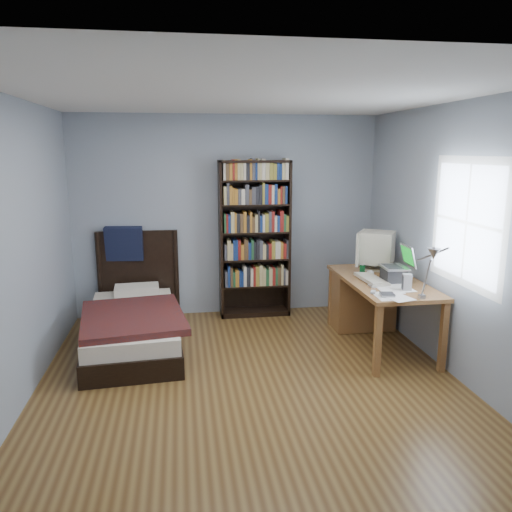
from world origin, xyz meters
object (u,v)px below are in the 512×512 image
laptop (395,271)px  bookshelf (255,239)px  bed (133,321)px  desk_lamp (432,259)px  desk (366,297)px  keyboard (372,279)px  crt_monitor (375,248)px  speaker (407,282)px  soda_can (362,269)px

laptop → bookshelf: bearing=134.1°
bed → bookshelf: bearing=28.8°
laptop → desk_lamp: size_ratio=0.68×
desk → keyboard: 0.57m
crt_monitor → bed: size_ratio=0.27×
crt_monitor → speaker: size_ratio=3.32×
desk_lamp → keyboard: 1.11m
bed → keyboard: bearing=-10.6°
crt_monitor → laptop: bearing=-88.0°
desk → keyboard: size_ratio=3.08×
crt_monitor → soda_can: bearing=-138.7°
laptop → bed: 2.84m
crt_monitor → laptop: size_ratio=1.43×
soda_can → bookshelf: 1.45m
crt_monitor → keyboard: crt_monitor is taller
crt_monitor → laptop: 0.55m
crt_monitor → desk_lamp: desk_lamp is taller
bed → crt_monitor: bearing=0.0°
desk → laptop: bearing=-78.7°
keyboard → bed: 2.59m
laptop → bed: bearing=169.1°
desk_lamp → keyboard: desk_lamp is taller
bookshelf → crt_monitor: bearing=-32.2°
soda_can → bed: bed is taller
desk → desk_lamp: desk_lamp is taller
crt_monitor → desk_lamp: (-0.10, -1.48, 0.20)m
desk → desk_lamp: size_ratio=2.74×
laptop → keyboard: bearing=165.9°
crt_monitor → speaker: 0.89m
crt_monitor → laptop: (0.02, -0.53, -0.14)m
keyboard → bed: size_ratio=0.24×
desk_lamp → speaker: bearing=81.6°
speaker → bed: (-2.70, 0.87, -0.55)m
keyboard → bed: bed is taller
bookshelf → keyboard: bearing=-50.4°
bed → desk: bearing=-0.5°
laptop → speaker: laptop is taller
desk_lamp → keyboard: bearing=96.2°
laptop → bookshelf: bookshelf is taller
keyboard → bookshelf: size_ratio=0.26×
speaker → bookshelf: (-1.25, 1.66, 0.17)m
laptop → speaker: bearing=-95.2°
speaker → bookshelf: 2.09m
desk → crt_monitor: (0.08, 0.02, 0.57)m
soda_can → bookshelf: (-1.05, 0.98, 0.20)m
soda_can → bookshelf: bearing=137.2°
keyboard → desk: bearing=71.0°
bookshelf → laptop: bearing=-45.9°
crt_monitor → speaker: (-0.01, -0.87, -0.17)m
keyboard → soda_can: 0.29m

